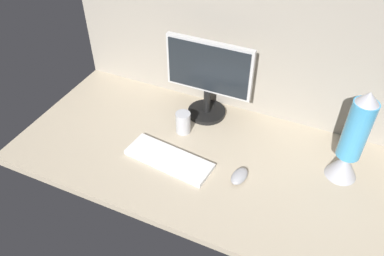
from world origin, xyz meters
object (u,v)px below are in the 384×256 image
Objects in this scene: keyboard at (169,159)px; lava_lamp at (352,144)px; mouse at (239,176)px; monitor at (208,76)px; mug_steel at (183,122)px.

lava_lamp is (66.17, 21.32, 15.98)cm from keyboard.
lava_lamp is (36.26, 18.98, 15.28)cm from mouse.
lava_lamp is (63.86, -14.75, -3.80)cm from monitor.
monitor is 65.65cm from lava_lamp.
keyboard is 71.33cm from lava_lamp.
mouse is at bearing -50.70° from monitor.
mouse is (29.92, 2.34, 0.70)cm from keyboard.
keyboard is 30.01cm from mouse.
monitor is 4.17× the size of mouse.
mouse is (27.61, -33.73, -19.08)cm from monitor.
mouse is 43.68cm from lava_lamp.
monitor is 0.99× the size of lava_lamp.
mouse is 36.77cm from mug_steel.
monitor reaches higher than keyboard.
lava_lamp is at bearing 1.62° from mug_steel.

